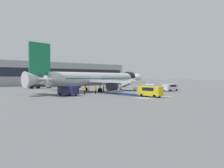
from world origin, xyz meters
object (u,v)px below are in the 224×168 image
object	(u,v)px
ground_crew_3	(89,89)
ground_crew_1	(104,88)
service_van_3	(150,91)
service_van_1	(150,88)
baggage_cart	(118,91)
ground_crew_2	(96,90)
service_van_2	(68,90)
traffic_cone_0	(152,90)
ground_crew_0	(85,90)
terminal_building	(49,74)
boarding_stairs_forward	(128,88)
fuel_tanker	(40,84)
airliner	(95,79)
traffic_cone_1	(157,90)
service_van_0	(170,87)

from	to	relation	value
ground_crew_3	ground_crew_1	bearing A→B (deg)	-63.70
ground_crew_3	service_van_3	bearing A→B (deg)	-151.64
service_van_1	baggage_cart	world-z (taller)	service_van_1
ground_crew_2	service_van_2	bearing A→B (deg)	-99.71
ground_crew_3	traffic_cone_0	xyz separation A→B (m)	(19.61, -2.96, -0.65)
service_van_1	traffic_cone_0	distance (m)	12.82
ground_crew_0	service_van_3	bearing A→B (deg)	13.41
terminal_building	ground_crew_1	bearing A→B (deg)	-98.10
boarding_stairs_forward	fuel_tanker	distance (m)	32.62
fuel_tanker	baggage_cart	bearing A→B (deg)	23.56
airliner	ground_crew_3	xyz separation A→B (m)	(-4.17, -3.71, -2.42)
service_van_3	terminal_building	distance (m)	76.55
fuel_tanker	ground_crew_2	bearing A→B (deg)	7.81
ground_crew_2	traffic_cone_0	bearing A→B (deg)	73.28
boarding_stairs_forward	fuel_tanker	xyz separation A→B (m)	(-15.27, 28.82, 0.74)
ground_crew_3	traffic_cone_1	bearing A→B (deg)	-82.48
service_van_0	ground_crew_2	xyz separation A→B (m)	(-22.15, 4.52, -0.21)
airliner	traffic_cone_0	world-z (taller)	airliner
fuel_tanker	ground_crew_1	distance (m)	29.58
baggage_cart	ground_crew_2	size ratio (longest dim) A/B	1.54
service_van_0	ground_crew_1	size ratio (longest dim) A/B	2.96
fuel_tanker	traffic_cone_1	distance (m)	40.09
airliner	fuel_tanker	xyz separation A→B (m)	(-5.62, 26.20, -1.73)
boarding_stairs_forward	baggage_cart	world-z (taller)	boarding_stairs_forward
service_van_1	fuel_tanker	bearing A→B (deg)	155.11
service_van_2	ground_crew_1	world-z (taller)	service_van_2
fuel_tanker	service_van_2	size ratio (longest dim) A/B	1.83
airliner	ground_crew_3	distance (m)	6.09
ground_crew_2	terminal_building	world-z (taller)	terminal_building
service_van_2	traffic_cone_1	distance (m)	29.20
baggage_cart	ground_crew_3	xyz separation A→B (m)	(-8.82, 0.57, 0.74)
boarding_stairs_forward	traffic_cone_1	size ratio (longest dim) A/B	11.39
ground_crew_2	boarding_stairs_forward	bearing A→B (deg)	89.65
airliner	ground_crew_1	world-z (taller)	airliner
service_van_2	traffic_cone_1	xyz separation A→B (m)	(29.16, 0.96, -1.02)
service_van_0	traffic_cone_1	world-z (taller)	service_van_0
boarding_stairs_forward	ground_crew_1	world-z (taller)	boarding_stairs_forward
service_van_2	ground_crew_3	xyz separation A→B (m)	(7.27, 3.60, -0.26)
service_van_2	ground_crew_2	xyz separation A→B (m)	(7.45, 0.84, -0.28)
service_van_2	ground_crew_2	distance (m)	7.50
boarding_stairs_forward	service_van_3	bearing A→B (deg)	-129.49
service_van_2	terminal_building	bearing A→B (deg)	52.04
ground_crew_1	service_van_2	bearing A→B (deg)	72.31
airliner	ground_crew_0	size ratio (longest dim) A/B	20.85
service_van_3	ground_crew_0	xyz separation A→B (m)	(-7.21, 13.03, -0.16)
boarding_stairs_forward	ground_crew_1	size ratio (longest dim) A/B	3.15
service_van_3	baggage_cart	xyz separation A→B (m)	(4.75, 15.80, -0.99)
service_van_2	service_van_3	xyz separation A→B (m)	(11.34, -12.77, -0.01)
fuel_tanker	terminal_building	size ratio (longest dim) A/B	0.10
boarding_stairs_forward	baggage_cart	size ratio (longest dim) A/B	2.09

